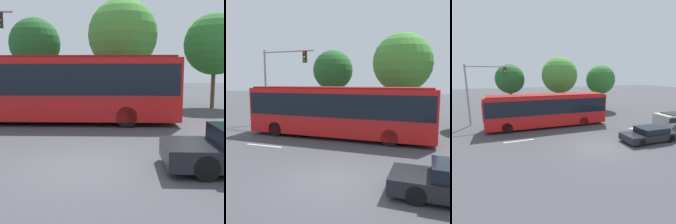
{
  "view_description": "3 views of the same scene",
  "coord_description": "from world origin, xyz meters",
  "views": [
    {
      "loc": [
        0.96,
        -7.29,
        2.52
      ],
      "look_at": [
        0.78,
        3.74,
        1.0
      ],
      "focal_mm": 44.78,
      "sensor_mm": 36.0,
      "label": 1
    },
    {
      "loc": [
        3.15,
        -8.35,
        3.74
      ],
      "look_at": [
        -1.58,
        5.26,
        1.93
      ],
      "focal_mm": 39.33,
      "sensor_mm": 36.0,
      "label": 2
    },
    {
      "loc": [
        -6.77,
        -10.82,
        5.27
      ],
      "look_at": [
        -1.01,
        5.01,
        1.81
      ],
      "focal_mm": 28.57,
      "sensor_mm": 36.0,
      "label": 3
    }
  ],
  "objects": [
    {
      "name": "lane_stripe_near",
      "position": [
        -5.52,
        3.4,
        0.01
      ],
      "size": [
        2.4,
        0.16,
        0.01
      ],
      "primitive_type": "cube",
      "color": "silver",
      "rests_on": "ground"
    },
    {
      "name": "street_tree_right",
      "position": [
        8.06,
        13.46,
        4.62
      ],
      "size": [
        4.41,
        4.41,
        6.84
      ],
      "color": "brown",
      "rests_on": "ground"
    },
    {
      "name": "street_tree_centre",
      "position": [
        1.39,
        13.44,
        5.29
      ],
      "size": [
        5.03,
        5.03,
        7.81
      ],
      "color": "brown",
      "rests_on": "ground"
    },
    {
      "name": "flowering_hedge",
      "position": [
        -1.76,
        11.08,
        0.86
      ],
      "size": [
        7.63,
        1.17,
        1.75
      ],
      "color": "#286028",
      "rests_on": "ground"
    },
    {
      "name": "lane_stripe_far",
      "position": [
        6.48,
        3.21,
        0.01
      ],
      "size": [
        2.4,
        0.16,
        0.01
      ],
      "primitive_type": "cube",
      "color": "silver",
      "rests_on": "ground"
    },
    {
      "name": "lane_stripe_mid",
      "position": [
        6.69,
        3.04,
        0.01
      ],
      "size": [
        2.4,
        0.16,
        0.01
      ],
      "primitive_type": "cube",
      "color": "silver",
      "rests_on": "ground"
    },
    {
      "name": "traffic_light_pole",
      "position": [
        -8.72,
        9.9,
        4.25
      ],
      "size": [
        4.73,
        0.24,
        6.39
      ],
      "color": "gray",
      "rests_on": "ground"
    },
    {
      "name": "city_bus",
      "position": [
        -2.11,
        6.86,
        1.92
      ],
      "size": [
        12.34,
        2.74,
        3.37
      ],
      "rotation": [
        0.0,
        0.0,
        3.13
      ],
      "color": "red",
      "rests_on": "ground"
    },
    {
      "name": "ground_plane",
      "position": [
        0.0,
        0.0,
        0.0
      ],
      "size": [
        140.0,
        140.0,
        0.0
      ],
      "primitive_type": "plane",
      "color": "#444449"
    },
    {
      "name": "sedan_foreground",
      "position": [
        4.59,
        -0.19,
        0.57
      ],
      "size": [
        4.77,
        1.89,
        1.17
      ],
      "rotation": [
        0.0,
        0.0,
        3.11
      ],
      "color": "black",
      "rests_on": "ground"
    },
    {
      "name": "street_tree_left",
      "position": [
        -5.28,
        14.41,
        4.77
      ],
      "size": [
        3.87,
        3.87,
        6.73
      ],
      "color": "brown",
      "rests_on": "ground"
    }
  ]
}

